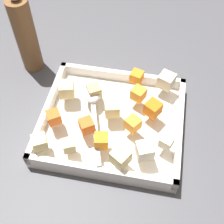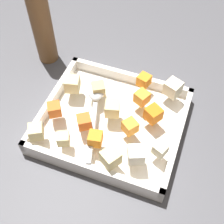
# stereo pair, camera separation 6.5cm
# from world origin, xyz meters

# --- Properties ---
(ground_plane) EXTENTS (4.00, 4.00, 0.00)m
(ground_plane) POSITION_xyz_m (0.00, 0.00, 0.00)
(ground_plane) COLOR #4C4C51
(baking_dish) EXTENTS (0.31, 0.27, 0.04)m
(baking_dish) POSITION_xyz_m (0.02, 0.01, 0.01)
(baking_dish) COLOR white
(baking_dish) RESTS_ON ground_plane
(carrot_chunk_far_left) EXTENTS (0.04, 0.04, 0.03)m
(carrot_chunk_far_left) POSITION_xyz_m (-0.03, -0.05, 0.06)
(carrot_chunk_far_left) COLOR orange
(carrot_chunk_far_left) RESTS_ON baking_dish
(carrot_chunk_corner_sw) EXTENTS (0.04, 0.04, 0.03)m
(carrot_chunk_corner_sw) POSITION_xyz_m (-0.03, 0.04, 0.06)
(carrot_chunk_corner_sw) COLOR orange
(carrot_chunk_corner_sw) RESTS_ON baking_dish
(carrot_chunk_far_right) EXTENTS (0.03, 0.03, 0.03)m
(carrot_chunk_far_right) POSITION_xyz_m (-0.02, -0.10, 0.06)
(carrot_chunk_far_right) COLOR orange
(carrot_chunk_far_right) RESTS_ON baking_dish
(carrot_chunk_near_right) EXTENTS (0.04, 0.04, 0.03)m
(carrot_chunk_near_right) POSITION_xyz_m (-0.07, -0.01, 0.06)
(carrot_chunk_near_right) COLOR orange
(carrot_chunk_near_right) RESTS_ON baking_dish
(carrot_chunk_mid_right) EXTENTS (0.03, 0.03, 0.03)m
(carrot_chunk_mid_right) POSITION_xyz_m (0.03, 0.09, 0.06)
(carrot_chunk_mid_right) COLOR orange
(carrot_chunk_mid_right) RESTS_ON baking_dish
(carrot_chunk_front_center) EXTENTS (0.04, 0.04, 0.03)m
(carrot_chunk_front_center) POSITION_xyz_m (0.06, 0.06, 0.06)
(carrot_chunk_front_center) COLOR orange
(carrot_chunk_front_center) RESTS_ON baking_dish
(carrot_chunk_mid_left) EXTENTS (0.04, 0.04, 0.03)m
(carrot_chunk_mid_left) POSITION_xyz_m (0.14, 0.05, 0.06)
(carrot_chunk_mid_left) COLOR orange
(carrot_chunk_mid_left) RESTS_ON baking_dish
(potato_chunk_corner_ne) EXTENTS (0.04, 0.04, 0.03)m
(potato_chunk_corner_ne) POSITION_xyz_m (0.13, -0.03, 0.06)
(potato_chunk_corner_ne) COLOR #E0CC89
(potato_chunk_corner_ne) RESTS_ON baking_dish
(potato_chunk_near_spoon) EXTENTS (0.04, 0.04, 0.03)m
(potato_chunk_near_spoon) POSITION_xyz_m (0.07, -0.03, 0.06)
(potato_chunk_near_spoon) COLOR tan
(potato_chunk_near_spoon) RESTS_ON baking_dish
(potato_chunk_back_center) EXTENTS (0.04, 0.04, 0.03)m
(potato_chunk_back_center) POSITION_xyz_m (0.02, 0.01, 0.06)
(potato_chunk_back_center) COLOR #E0CC89
(potato_chunk_back_center) RESTS_ON baking_dish
(potato_chunk_near_left) EXTENTS (0.03, 0.03, 0.02)m
(potato_chunk_near_left) POSITION_xyz_m (0.09, 0.11, 0.05)
(potato_chunk_near_left) COLOR #E0CC89
(potato_chunk_near_left) RESTS_ON baking_dish
(potato_chunk_under_handle) EXTENTS (0.03, 0.03, 0.02)m
(potato_chunk_under_handle) POSITION_xyz_m (-0.10, 0.07, 0.05)
(potato_chunk_under_handle) COLOR beige
(potato_chunk_under_handle) RESTS_ON baking_dish
(potato_chunk_heap_side) EXTENTS (0.04, 0.04, 0.03)m
(potato_chunk_heap_side) POSITION_xyz_m (-0.09, -0.09, 0.06)
(potato_chunk_heap_side) COLOR beige
(potato_chunk_heap_side) RESTS_ON baking_dish
(potato_chunk_corner_se) EXTENTS (0.04, 0.04, 0.03)m
(potato_chunk_corner_se) POSITION_xyz_m (-0.02, 0.12, 0.06)
(potato_chunk_corner_se) COLOR #E0CC89
(potato_chunk_corner_se) RESTS_ON baking_dish
(potato_chunk_rim_edge) EXTENTS (0.04, 0.04, 0.03)m
(potato_chunk_rim_edge) POSITION_xyz_m (0.14, 0.12, 0.06)
(potato_chunk_rim_edge) COLOR #E0CC89
(potato_chunk_rim_edge) RESTS_ON baking_dish
(parsnip_chunk_center) EXTENTS (0.04, 0.04, 0.03)m
(parsnip_chunk_center) POSITION_xyz_m (-0.06, 0.10, 0.06)
(parsnip_chunk_center) COLOR silver
(parsnip_chunk_center) RESTS_ON baking_dish
(serving_spoon) EXTENTS (0.09, 0.21, 0.02)m
(serving_spoon) POSITION_xyz_m (0.07, -0.02, 0.05)
(serving_spoon) COLOR silver
(serving_spoon) RESTS_ON baking_dish
(pepper_mill) EXTENTS (0.05, 0.05, 0.22)m
(pepper_mill) POSITION_xyz_m (0.26, -0.14, 0.10)
(pepper_mill) COLOR brown
(pepper_mill) RESTS_ON ground_plane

